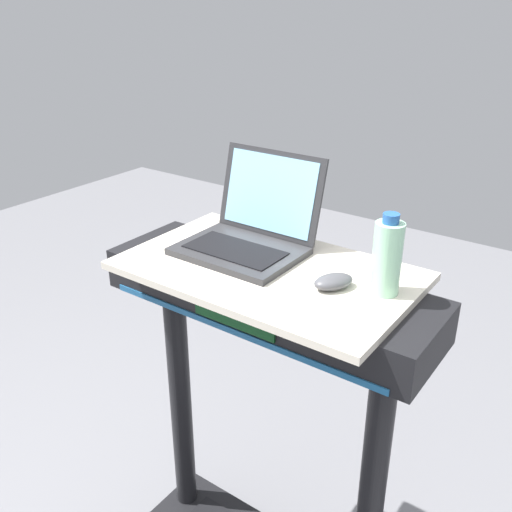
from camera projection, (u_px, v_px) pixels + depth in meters
name	position (u px, v px, depth m)	size (l,w,h in m)	color
desk_board	(267.00, 271.00, 1.46)	(0.74, 0.45, 0.02)	beige
laptop	(249.00, 231.00, 1.54)	(0.32, 0.30, 0.25)	#2D2D30
computer_mouse	(333.00, 282.00, 1.34)	(0.06, 0.10, 0.03)	#4C4C51
water_bottle	(387.00, 257.00, 1.29)	(0.07, 0.07, 0.19)	#9EDBB2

